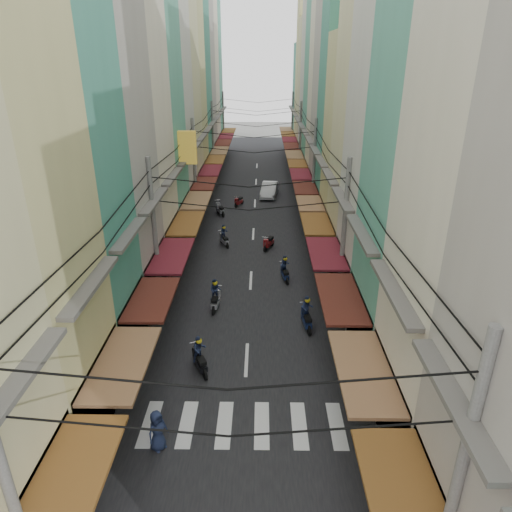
# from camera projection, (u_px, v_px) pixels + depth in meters

# --- Properties ---
(ground) EXTENTS (160.00, 160.00, 0.00)m
(ground) POSITION_uv_depth(u_px,v_px,m) (248.00, 335.00, 22.55)
(ground) COLOR slate
(ground) RESTS_ON ground
(road) EXTENTS (10.00, 80.00, 0.02)m
(road) POSITION_uv_depth(u_px,v_px,m) (255.00, 210.00, 40.86)
(road) COLOR black
(road) RESTS_ON ground
(sidewalk_left) EXTENTS (3.00, 80.00, 0.06)m
(sidewalk_left) POSITION_uv_depth(u_px,v_px,m) (182.00, 210.00, 40.93)
(sidewalk_left) COLOR gray
(sidewalk_left) RESTS_ON ground
(sidewalk_right) EXTENTS (3.00, 80.00, 0.06)m
(sidewalk_right) POSITION_uv_depth(u_px,v_px,m) (327.00, 210.00, 40.77)
(sidewalk_right) COLOR gray
(sidewalk_right) RESTS_ON ground
(crosswalk) EXTENTS (7.55, 2.40, 0.01)m
(crosswalk) POSITION_uv_depth(u_px,v_px,m) (243.00, 424.00, 17.05)
(crosswalk) COLOR silver
(crosswalk) RESTS_ON ground
(building_row_left) EXTENTS (7.80, 67.67, 23.70)m
(building_row_left) POSITION_uv_depth(u_px,v_px,m) (147.00, 98.00, 33.89)
(building_row_left) COLOR beige
(building_row_left) RESTS_ON ground
(building_row_right) EXTENTS (7.80, 68.98, 22.59)m
(building_row_right) POSITION_uv_depth(u_px,v_px,m) (360.00, 104.00, 33.73)
(building_row_right) COLOR #3E8A74
(building_row_right) RESTS_ON ground
(utility_poles) EXTENTS (10.20, 66.13, 8.20)m
(utility_poles) POSITION_uv_depth(u_px,v_px,m) (253.00, 146.00, 33.65)
(utility_poles) COLOR slate
(utility_poles) RESTS_ON ground
(white_car) EXTENTS (4.97, 2.45, 1.68)m
(white_car) POSITION_uv_depth(u_px,v_px,m) (269.00, 196.00, 44.93)
(white_car) COLOR silver
(white_car) RESTS_ON ground
(bicycle) EXTENTS (1.90, 1.28, 1.22)m
(bicycle) POSITION_uv_depth(u_px,v_px,m) (367.00, 351.00, 21.35)
(bicycle) COLOR black
(bicycle) RESTS_ON ground
(moving_scooters) EXTENTS (6.33, 25.77, 1.79)m
(moving_scooters) POSITION_uv_depth(u_px,v_px,m) (245.00, 271.00, 28.16)
(moving_scooters) COLOR black
(moving_scooters) RESTS_ON ground
(parked_scooters) EXTENTS (13.04, 12.54, 1.02)m
(parked_scooters) POSITION_uv_depth(u_px,v_px,m) (363.00, 384.00, 18.47)
(parked_scooters) COLOR black
(parked_scooters) RESTS_ON ground
(pedestrians) EXTENTS (13.59, 23.29, 2.21)m
(pedestrians) POSITION_uv_depth(u_px,v_px,m) (171.00, 296.00, 24.01)
(pedestrians) COLOR #251D27
(pedestrians) RESTS_ON ground
(market_umbrella) EXTENTS (2.20, 2.20, 2.32)m
(market_umbrella) POSITION_uv_depth(u_px,v_px,m) (430.00, 359.00, 17.45)
(market_umbrella) COLOR #B2B2B7
(market_umbrella) RESTS_ON ground
(traffic_sign) EXTENTS (0.10, 0.67, 3.03)m
(traffic_sign) POSITION_uv_depth(u_px,v_px,m) (349.00, 298.00, 21.45)
(traffic_sign) COLOR slate
(traffic_sign) RESTS_ON ground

